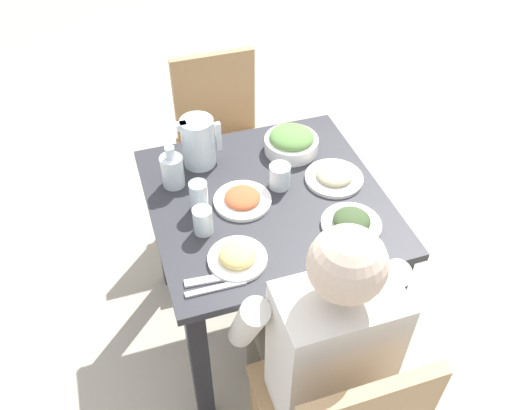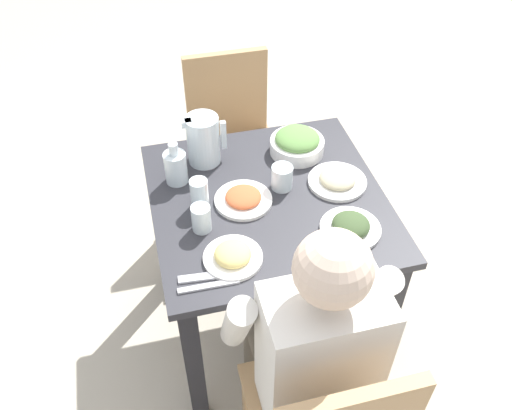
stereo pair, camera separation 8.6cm
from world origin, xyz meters
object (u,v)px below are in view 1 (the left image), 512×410
plate_fries (237,257)px  oil_carafe (173,172)px  plate_rice_curry (242,199)px  plate_dolmas (351,222)px  chair_far (221,137)px  water_pitcher (198,142)px  diner_near (317,337)px  water_glass_far_left (199,196)px  water_glass_near_right (280,176)px  salad_bowl (291,142)px  plate_beans (334,176)px  dining_table (266,226)px  water_glass_near_left (203,221)px

plate_fries → oil_carafe: (-0.11, 0.41, 0.04)m
plate_rice_curry → plate_dolmas: bearing=-35.4°
chair_far → water_pitcher: (-0.19, -0.46, 0.34)m
diner_near → plate_fries: size_ratio=6.22×
plate_dolmas → water_pitcher: bearing=129.9°
water_glass_far_left → oil_carafe: (-0.06, 0.15, -0.00)m
chair_far → water_pitcher: water_pitcher is taller
diner_near → water_glass_near_right: size_ratio=12.94×
plate_fries → chair_far: bearing=78.3°
diner_near → salad_bowl: (0.19, 0.74, 0.14)m
water_glass_near_right → oil_carafe: (-0.35, 0.12, 0.01)m
plate_rice_curry → water_glass_far_left: 0.15m
water_pitcher → plate_fries: 0.51m
plate_beans → water_glass_near_right: bearing=171.6°
salad_bowl → plate_dolmas: (0.05, -0.44, -0.02)m
chair_far → water_glass_far_left: chair_far is taller
plate_fries → water_glass_near_right: bearing=50.2°
plate_rice_curry → oil_carafe: size_ratio=1.21×
dining_table → diner_near: bearing=-91.6°
plate_fries → plate_rice_curry: bearing=69.8°
diner_near → water_glass_near_left: diner_near is taller
plate_beans → plate_dolmas: (-0.04, -0.23, 0.00)m
plate_rice_curry → chair_far: bearing=81.5°
water_pitcher → plate_fries: size_ratio=1.02×
plate_dolmas → oil_carafe: size_ratio=1.21×
diner_near → salad_bowl: bearing=75.8°
water_pitcher → plate_dolmas: (0.39, -0.47, -0.08)m
plate_rice_curry → water_glass_near_right: (0.15, 0.04, 0.03)m
plate_dolmas → plate_fries: (-0.40, -0.03, -0.00)m
water_pitcher → plate_rice_curry: bearing=-70.9°
water_glass_near_left → water_glass_far_left: 0.11m
dining_table → water_glass_near_right: 0.20m
plate_beans → water_glass_near_right: water_glass_near_right is taller
plate_fries → water_glass_far_left: (-0.06, 0.26, 0.04)m
dining_table → plate_beans: (0.26, 0.02, 0.16)m
diner_near → oil_carafe: (-0.28, 0.68, 0.16)m
water_glass_far_left → chair_far: bearing=70.0°
salad_bowl → plate_dolmas: size_ratio=1.03×
water_glass_far_left → plate_beans: bearing=-0.1°
water_glass_far_left → oil_carafe: 0.16m
plate_beans → plate_fries: plate_fries is taller
plate_rice_curry → water_glass_far_left: (-0.15, 0.01, 0.04)m
plate_fries → water_glass_near_left: (-0.07, 0.15, 0.03)m
plate_fries → oil_carafe: 0.43m
plate_beans → plate_dolmas: bearing=-99.8°
water_glass_far_left → dining_table: bearing=-4.4°
dining_table → water_glass_near_right: water_glass_near_right is taller
water_glass_near_left → plate_fries: bearing=-65.7°
plate_rice_curry → oil_carafe: bearing=141.2°
water_pitcher → water_glass_far_left: 0.25m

